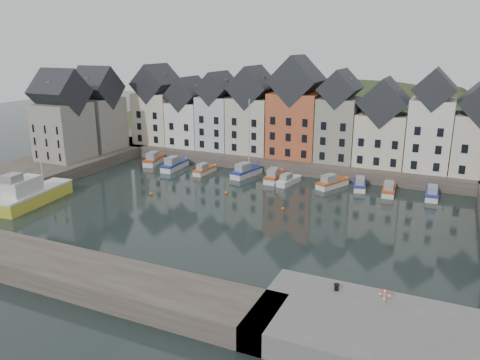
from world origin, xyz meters
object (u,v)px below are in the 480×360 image
Objects in this scene: large_vessel at (31,195)px; mooring_bollard at (337,287)px; boat_d at (246,171)px; boat_a at (154,160)px; life_ring_post at (385,295)px.

large_vessel is 45.76m from mooring_bollard.
boat_d is 23.40× the size of mooring_bollard.
boat_d is at bearing -13.89° from boat_a.
boat_d reaches higher than mooring_bollard.
boat_a is 19.00m from boat_d.
large_vessel is (-2.21, -26.44, 0.74)m from boat_a.
boat_a is 55.57m from mooring_bollard.
mooring_bollard is at bearing -44.04° from boat_d.
life_ring_post is at bearing -49.73° from boat_a.
mooring_bollard is 0.43× the size of life_ring_post.
life_ring_post is (48.72, -9.82, 1.35)m from large_vessel.
large_vessel is at bearing 168.41° from mooring_bollard.
mooring_bollard is (42.62, -35.64, 1.54)m from boat_a.
mooring_bollard is at bearing -51.68° from boat_a.
life_ring_post reaches higher than mooring_bollard.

